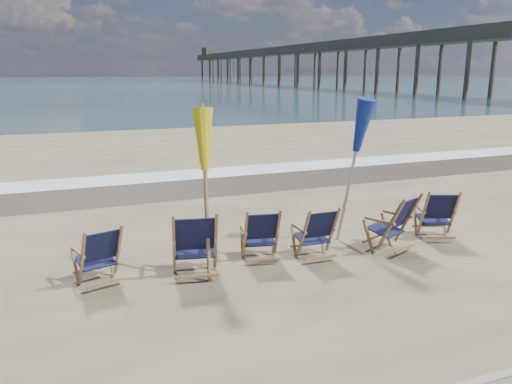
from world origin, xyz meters
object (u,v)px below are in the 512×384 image
at_px(fishing_pier, 312,60).
at_px(beach_chair_5, 454,215).
at_px(beach_chair_1, 216,244).
at_px(beach_chair_2, 277,234).
at_px(umbrella_blue, 352,132).
at_px(beach_chair_3, 333,232).
at_px(umbrella_yellow, 205,148).
at_px(beach_chair_4, 408,220).
at_px(beach_chair_0, 119,252).

bearing_deg(fishing_pier, beach_chair_5, -115.52).
distance_m(beach_chair_1, beach_chair_2, 1.09).
height_order(beach_chair_5, umbrella_blue, umbrella_blue).
height_order(beach_chair_3, umbrella_yellow, umbrella_yellow).
relative_size(beach_chair_4, fishing_pier, 0.01).
xyz_separation_m(beach_chair_5, fishing_pier, (34.80, 72.91, 4.18)).
relative_size(beach_chair_2, beach_chair_3, 1.00).
height_order(umbrella_yellow, fishing_pier, fishing_pier).
bearing_deg(fishing_pier, beach_chair_4, -116.12).
bearing_deg(fishing_pier, beach_chair_0, -119.05).
distance_m(umbrella_yellow, umbrella_blue, 2.68).
bearing_deg(umbrella_yellow, beach_chair_3, -1.86).
bearing_deg(umbrella_blue, beach_chair_0, -175.39).
bearing_deg(beach_chair_3, beach_chair_4, 178.75).
bearing_deg(beach_chair_1, beach_chair_3, -166.81).
relative_size(beach_chair_3, umbrella_blue, 0.36).
bearing_deg(beach_chair_4, umbrella_yellow, -25.51).
distance_m(beach_chair_0, fishing_pier, 83.18).
height_order(beach_chair_1, umbrella_yellow, umbrella_yellow).
xyz_separation_m(beach_chair_3, umbrella_yellow, (-1.99, 0.06, 1.40)).
bearing_deg(beach_chair_0, beach_chair_3, 158.86).
relative_size(beach_chair_1, fishing_pier, 0.01).
xyz_separation_m(beach_chair_3, umbrella_blue, (0.64, 0.59, 1.46)).
height_order(beach_chair_3, umbrella_blue, umbrella_blue).
relative_size(beach_chair_3, fishing_pier, 0.01).
distance_m(beach_chair_2, beach_chair_4, 2.24).
distance_m(beach_chair_2, beach_chair_3, 0.87).
xyz_separation_m(beach_chair_0, umbrella_blue, (3.83, 0.31, 1.46)).
bearing_deg(beach_chair_5, beach_chair_3, 20.15).
bearing_deg(beach_chair_1, beach_chair_2, -154.70).
bearing_deg(fishing_pier, beach_chair_1, -118.15).
height_order(beach_chair_4, umbrella_yellow, umbrella_yellow).
relative_size(beach_chair_2, fishing_pier, 0.01).
distance_m(beach_chair_2, fishing_pier, 82.15).
distance_m(beach_chair_0, beach_chair_2, 2.34).
bearing_deg(beach_chair_3, umbrella_blue, -136.88).
height_order(beach_chair_0, beach_chair_1, beach_chair_1).
relative_size(beach_chair_0, fishing_pier, 0.01).
relative_size(beach_chair_4, umbrella_yellow, 0.41).
distance_m(beach_chair_2, beach_chair_5, 3.21).
height_order(beach_chair_0, fishing_pier, fishing_pier).
bearing_deg(beach_chair_2, umbrella_blue, -154.69).
xyz_separation_m(beach_chair_1, beach_chair_5, (4.26, 0.08, -0.05)).
xyz_separation_m(umbrella_yellow, umbrella_blue, (2.63, 0.52, 0.06)).
relative_size(beach_chair_3, umbrella_yellow, 0.37).
distance_m(beach_chair_3, beach_chair_5, 2.35).
bearing_deg(beach_chair_0, beach_chair_1, 148.30).
bearing_deg(beach_chair_5, beach_chair_2, 16.69).
distance_m(beach_chair_5, fishing_pier, 80.89).
height_order(beach_chair_3, beach_chair_5, beach_chair_5).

